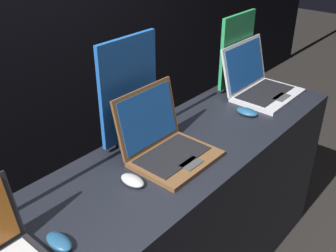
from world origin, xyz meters
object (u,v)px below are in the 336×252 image
(mouse_middle, at_px, (132,180))
(promo_stand_middle, at_px, (129,94))
(laptop_middle, at_px, (165,143))
(promo_stand_back, at_px, (236,53))
(laptop_back, at_px, (259,83))
(mouse_front, at_px, (59,242))
(mouse_back, at_px, (247,112))

(mouse_middle, height_order, promo_stand_middle, promo_stand_middle)
(laptop_middle, height_order, promo_stand_back, promo_stand_back)
(laptop_back, xyz_separation_m, promo_stand_back, (0.00, 0.16, 0.14))
(mouse_front, bearing_deg, promo_stand_back, 10.43)
(mouse_front, height_order, laptop_back, laptop_back)
(mouse_front, distance_m, promo_stand_back, 1.45)
(mouse_back, xyz_separation_m, promo_stand_back, (0.26, 0.24, 0.19))
(mouse_front, bearing_deg, laptop_middle, 7.94)
(laptop_middle, distance_m, promo_stand_back, 0.85)
(laptop_back, bearing_deg, mouse_front, -175.89)
(mouse_back, bearing_deg, laptop_middle, 172.99)
(laptop_middle, bearing_deg, mouse_front, -172.06)
(laptop_back, bearing_deg, laptop_middle, -178.70)
(mouse_front, relative_size, promo_stand_back, 0.26)
(laptop_middle, height_order, mouse_middle, laptop_middle)
(promo_stand_middle, bearing_deg, promo_stand_back, -1.67)
(laptop_middle, height_order, promo_stand_middle, promo_stand_middle)
(mouse_front, relative_size, laptop_back, 0.28)
(promo_stand_middle, bearing_deg, laptop_back, -12.57)
(laptop_middle, xyz_separation_m, mouse_back, (0.55, -0.07, -0.05))
(laptop_middle, distance_m, mouse_middle, 0.23)
(mouse_back, relative_size, promo_stand_back, 0.27)
(mouse_front, distance_m, laptop_middle, 0.60)
(mouse_middle, xyz_separation_m, promo_stand_back, (1.04, 0.21, 0.19))
(promo_stand_middle, bearing_deg, mouse_front, -154.48)
(laptop_middle, height_order, mouse_back, laptop_middle)
(laptop_middle, relative_size, promo_stand_middle, 0.71)
(mouse_front, height_order, laptop_middle, laptop_middle)
(promo_stand_middle, relative_size, promo_stand_back, 1.12)
(mouse_front, distance_m, mouse_back, 1.15)
(promo_stand_back, bearing_deg, laptop_middle, -167.79)
(mouse_middle, distance_m, promo_stand_back, 1.08)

